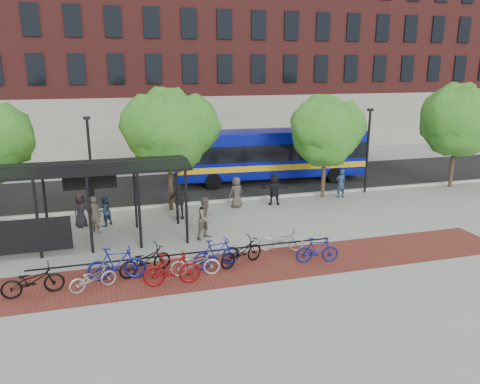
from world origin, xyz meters
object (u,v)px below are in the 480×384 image
object	(u,v)px
tree_b	(170,127)
pedestrian_5	(274,189)
bus_shelter	(60,178)
tree_d	(459,117)
pedestrian_7	(341,183)
bike_11	(317,250)
bike_5	(172,269)
bike_4	(145,260)
pedestrian_2	(104,211)
bike_10	(281,240)
pedestrian_4	(179,201)
pedestrian_1	(95,214)
pedestrian_0	(81,210)
bike_2	(93,278)
bike_7	(217,253)
bike_6	(195,263)
lamp_post_right	(368,148)
bike_0	(33,281)
lamp_post_left	(91,163)
bike_8	(241,252)
pedestrian_6	(236,192)
bike_3	(117,264)
pedestrian_8	(206,218)

from	to	relation	value
tree_b	pedestrian_5	size ratio (longest dim) A/B	3.59
bus_shelter	tree_d	bearing A→B (deg)	9.36
pedestrian_5	pedestrian_7	size ratio (longest dim) A/B	1.04
bike_11	bike_5	bearing A→B (deg)	104.32
bike_4	pedestrian_2	world-z (taller)	pedestrian_2
bike_10	pedestrian_4	xyz separation A→B (m)	(-3.46, 5.52, 0.41)
bike_4	pedestrian_1	size ratio (longest dim) A/B	1.15
pedestrian_0	pedestrian_7	world-z (taller)	pedestrian_7
bike_2	bike_5	size ratio (longest dim) A/B	0.81
bike_7	bike_10	distance (m)	3.12
tree_d	pedestrian_4	xyz separation A→B (m)	(-17.90, -1.65, -3.56)
bus_shelter	bike_6	world-z (taller)	bus_shelter
bus_shelter	bike_10	size ratio (longest dim) A/B	5.58
bike_5	pedestrian_7	distance (m)	14.14
bike_5	bike_10	size ratio (longest dim) A/B	1.08
lamp_post_right	bike_7	world-z (taller)	lamp_post_right
tree_d	bike_0	bearing A→B (deg)	-160.34
bike_10	pedestrian_1	world-z (taller)	pedestrian_1
lamp_post_left	bike_10	distance (m)	10.90
bike_6	pedestrian_1	distance (m)	6.90
bike_8	pedestrian_5	xyz separation A→B (m)	(4.06, 7.38, 0.37)
bike_0	bike_5	xyz separation A→B (m)	(4.66, -0.52, 0.08)
bike_11	pedestrian_6	xyz separation A→B (m)	(-1.09, 8.05, 0.34)
lamp_post_right	bus_shelter	bearing A→B (deg)	-166.61
bike_3	pedestrian_4	size ratio (longest dim) A/B	1.16
bike_7	pedestrian_4	bearing A→B (deg)	-5.86
bike_4	bus_shelter	bearing A→B (deg)	16.68
lamp_post_right	pedestrian_1	size ratio (longest dim) A/B	2.84
pedestrian_1	pedestrian_2	size ratio (longest dim) A/B	1.17
pedestrian_1	pedestrian_4	size ratio (longest dim) A/B	1.00
lamp_post_left	pedestrian_7	world-z (taller)	lamp_post_left
bike_2	pedestrian_8	xyz separation A→B (m)	(4.85, 3.81, 0.53)
bike_3	bike_5	bearing A→B (deg)	-112.99
bike_2	pedestrian_8	bearing A→B (deg)	-70.82
tree_d	bike_5	xyz separation A→B (m)	(-19.31, -9.08, -3.86)
lamp_post_left	pedestrian_2	world-z (taller)	lamp_post_left
pedestrian_2	lamp_post_right	bearing A→B (deg)	145.40
bus_shelter	tree_b	size ratio (longest dim) A/B	1.64
pedestrian_5	pedestrian_8	xyz separation A→B (m)	(-4.78, -4.17, 0.07)
bike_2	bike_10	size ratio (longest dim) A/B	0.87
pedestrian_6	bike_10	bearing A→B (deg)	71.54
bike_2	bike_3	bearing A→B (deg)	-76.45
bike_6	bike_0	bearing A→B (deg)	97.00
pedestrian_1	tree_b	bearing A→B (deg)	-112.05
pedestrian_7	pedestrian_2	bearing A→B (deg)	0.98
bike_3	pedestrian_4	xyz separation A→B (m)	(3.27, 6.47, 0.28)
bike_3	tree_b	bearing A→B (deg)	-17.12
pedestrian_1	pedestrian_0	bearing A→B (deg)	-24.07
bike_2	bike_3	size ratio (longest dim) A/B	0.79
tree_d	pedestrian_1	size ratio (longest dim) A/B	3.63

